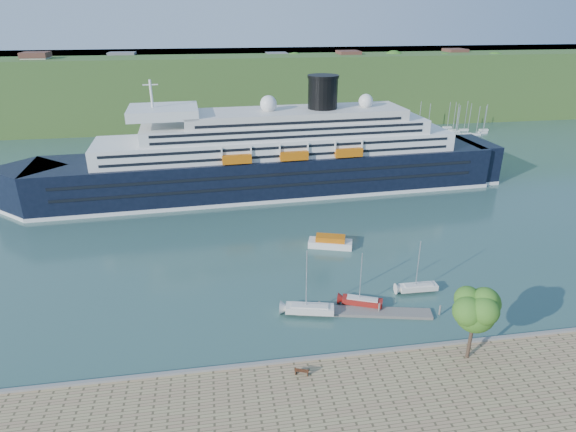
# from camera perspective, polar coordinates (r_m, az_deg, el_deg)

# --- Properties ---
(ground) EXTENTS (400.00, 400.00, 0.00)m
(ground) POSITION_cam_1_polar(r_m,az_deg,el_deg) (60.28, 8.07, -16.53)
(ground) COLOR #2F544D
(ground) RESTS_ON ground
(far_hillside) EXTENTS (400.00, 50.00, 24.00)m
(far_hillside) POSITION_cam_1_polar(r_m,az_deg,el_deg) (191.43, -4.62, 15.18)
(far_hillside) COLOR #355D25
(far_hillside) RESTS_ON ground
(quay_coping) EXTENTS (220.00, 0.50, 0.30)m
(quay_coping) POSITION_cam_1_polar(r_m,az_deg,el_deg) (59.41, 8.19, -15.80)
(quay_coping) COLOR slate
(quay_coping) RESTS_ON promenade
(cruise_ship) EXTENTS (115.06, 22.22, 25.69)m
(cruise_ship) POSITION_cam_1_polar(r_m,az_deg,el_deg) (107.42, -2.27, 9.44)
(cruise_ship) COLOR black
(cruise_ship) RESTS_ON ground
(park_bench) EXTENTS (1.76, 1.19, 1.04)m
(park_bench) POSITION_cam_1_polar(r_m,az_deg,el_deg) (56.04, 1.65, -17.83)
(park_bench) COLOR #402212
(park_bench) RESTS_ON promenade
(promenade_tree) EXTENTS (6.05, 6.05, 10.02)m
(promenade_tree) POSITION_cam_1_polar(r_m,az_deg,el_deg) (59.36, 21.13, -11.55)
(promenade_tree) COLOR #2F6219
(promenade_tree) RESTS_ON promenade
(floating_pontoon) EXTENTS (18.45, 6.20, 0.41)m
(floating_pontoon) POSITION_cam_1_polar(r_m,az_deg,el_deg) (68.10, 8.97, -11.15)
(floating_pontoon) COLOR slate
(floating_pontoon) RESTS_ON ground
(sailboat_white_near) EXTENTS (7.52, 3.64, 9.36)m
(sailboat_white_near) POSITION_cam_1_polar(r_m,az_deg,el_deg) (64.62, 2.65, -8.19)
(sailboat_white_near) COLOR silver
(sailboat_white_near) RESTS_ON ground
(sailboat_red) EXTENTS (6.35, 3.93, 7.96)m
(sailboat_red) POSITION_cam_1_polar(r_m,az_deg,el_deg) (67.49, 8.95, -7.70)
(sailboat_red) COLOR maroon
(sailboat_red) RESTS_ON ground
(sailboat_white_far) EXTENTS (6.24, 1.83, 8.03)m
(sailboat_white_far) POSITION_cam_1_polar(r_m,az_deg,el_deg) (72.46, 15.43, -5.98)
(sailboat_white_far) COLOR silver
(sailboat_white_far) RESTS_ON ground
(tender_launch) EXTENTS (8.13, 4.88, 2.13)m
(tender_launch) POSITION_cam_1_polar(r_m,az_deg,el_deg) (84.66, 5.04, -3.02)
(tender_launch) COLOR #C55F0B
(tender_launch) RESTS_ON ground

